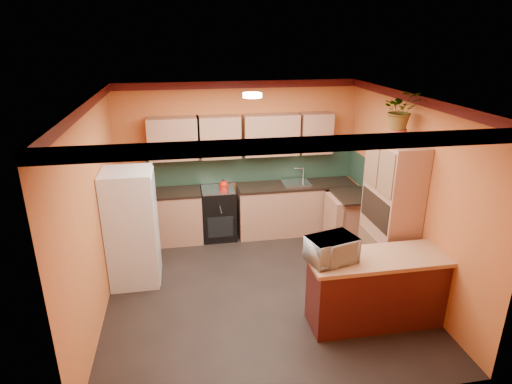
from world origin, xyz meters
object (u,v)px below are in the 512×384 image
pantry (390,215)px  breakfast_bar (382,291)px  fridge (132,228)px  microwave (332,249)px  base_cabinets_back (253,212)px  stove (219,213)px

pantry → breakfast_bar: size_ratio=1.17×
fridge → microwave: (2.42, -1.53, 0.23)m
base_cabinets_back → stove: (-0.62, -0.00, 0.02)m
base_cabinets_back → breakfast_bar: same height
breakfast_bar → microwave: size_ratio=3.25×
stove → fridge: fridge is taller
fridge → breakfast_bar: size_ratio=0.94×
stove → fridge: size_ratio=0.54×
fridge → breakfast_bar: 3.49m
base_cabinets_back → fridge: 2.35m
base_cabinets_back → breakfast_bar: (1.15, -2.75, 0.00)m
fridge → pantry: 3.66m
base_cabinets_back → microwave: size_ratio=6.60×
pantry → fridge: bearing=170.0°
pantry → base_cabinets_back: bearing=131.2°
breakfast_bar → microwave: bearing=180.0°
fridge → base_cabinets_back: bearing=32.0°
stove → fridge: bearing=-137.5°
base_cabinets_back → microwave: bearing=-80.7°
fridge → breakfast_bar: bearing=-26.1°
stove → pantry: 2.99m
stove → microwave: bearing=-68.7°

